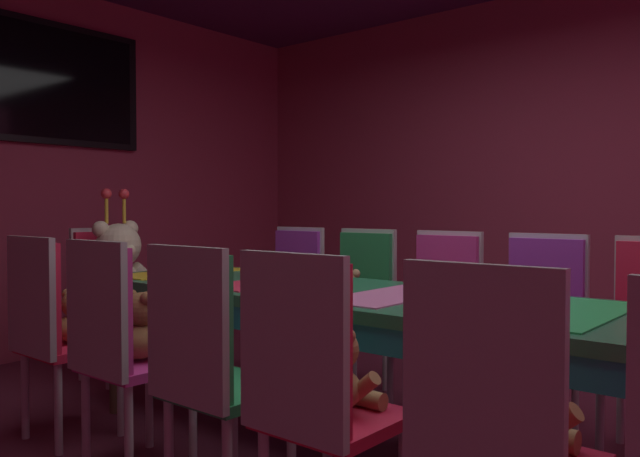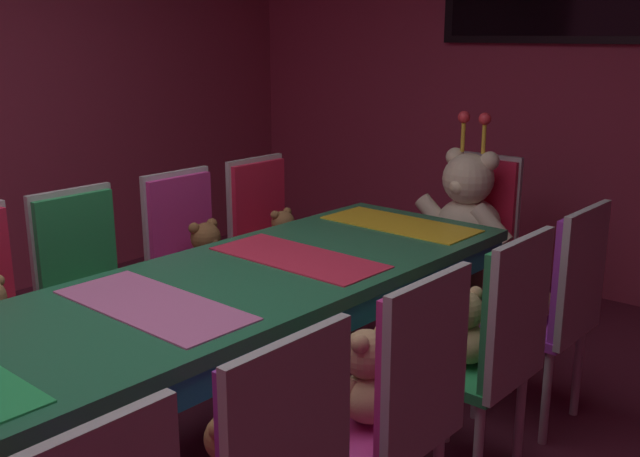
# 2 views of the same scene
# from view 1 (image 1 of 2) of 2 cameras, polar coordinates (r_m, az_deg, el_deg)

# --- Properties ---
(wall_back) EXTENTS (5.20, 0.12, 2.80)m
(wall_back) POSITION_cam_1_polar(r_m,az_deg,el_deg) (5.26, -23.87, 4.77)
(wall_back) COLOR #99334C
(wall_back) RESTS_ON ground_plane
(wall_right) EXTENTS (0.12, 6.40, 2.80)m
(wall_right) POSITION_cam_1_polar(r_m,az_deg,el_deg) (5.15, 22.94, 4.85)
(wall_right) COLOR #99334C
(wall_right) RESTS_ON ground_plane
(banquet_table) EXTENTS (0.90, 3.48, 0.75)m
(banquet_table) POSITION_cam_1_polar(r_m,az_deg,el_deg) (2.81, 6.81, -7.58)
(banquet_table) COLOR #26724C
(banquet_table) RESTS_ON ground_plane
(chair_left_1) EXTENTS (0.42, 0.41, 0.98)m
(chair_left_1) POSITION_cam_1_polar(r_m,az_deg,el_deg) (1.70, 15.18, -16.02)
(chair_left_1) COLOR red
(chair_left_1) RESTS_ON ground_plane
(teddy_left_1) EXTENTS (0.26, 0.33, 0.31)m
(teddy_left_1) POSITION_cam_1_polar(r_m,az_deg,el_deg) (1.83, 17.17, -14.89)
(teddy_left_1) COLOR #9E7247
(teddy_left_1) RESTS_ON chair_left_1
(chair_left_2) EXTENTS (0.42, 0.41, 0.98)m
(chair_left_2) POSITION_cam_1_polar(r_m,az_deg,el_deg) (2.00, -0.98, -13.24)
(chair_left_2) COLOR red
(chair_left_2) RESTS_ON ground_plane
(teddy_left_2) EXTENTS (0.23, 0.30, 0.28)m
(teddy_left_2) POSITION_cam_1_polar(r_m,az_deg,el_deg) (2.11, 1.65, -12.93)
(teddy_left_2) COLOR #9E7247
(teddy_left_2) RESTS_ON chair_left_2
(chair_left_3) EXTENTS (0.42, 0.41, 0.98)m
(chair_left_3) POSITION_cam_1_polar(r_m,az_deg,el_deg) (2.35, -10.29, -10.97)
(chair_left_3) COLOR #268C4C
(chair_left_3) RESTS_ON ground_plane
(chair_left_4) EXTENTS (0.42, 0.41, 0.98)m
(chair_left_4) POSITION_cam_1_polar(r_m,az_deg,el_deg) (2.82, -17.93, -8.88)
(chair_left_4) COLOR #CC338C
(chair_left_4) RESTS_ON ground_plane
(teddy_left_4) EXTENTS (0.25, 0.32, 0.30)m
(teddy_left_4) POSITION_cam_1_polar(r_m,az_deg,el_deg) (2.90, -15.47, -8.73)
(teddy_left_4) COLOR brown
(teddy_left_4) RESTS_ON chair_left_4
(chair_left_5) EXTENTS (0.42, 0.41, 0.98)m
(chair_left_5) POSITION_cam_1_polar(r_m,az_deg,el_deg) (3.29, -23.10, -7.39)
(chair_left_5) COLOR red
(chair_left_5) RESTS_ON ground_plane
(teddy_left_5) EXTENTS (0.21, 0.28, 0.26)m
(teddy_left_5) POSITION_cam_1_polar(r_m,az_deg,el_deg) (3.36, -20.92, -7.62)
(teddy_left_5) COLOR olive
(teddy_left_5) RESTS_ON chair_left_5
(chair_right_2) EXTENTS (0.42, 0.41, 0.98)m
(chair_right_2) POSITION_cam_1_polar(r_m,az_deg,el_deg) (3.44, 19.14, -6.95)
(chair_right_2) COLOR purple
(chair_right_2) RESTS_ON ground_plane
(teddy_right_2) EXTENTS (0.22, 0.28, 0.26)m
(teddy_right_2) POSITION_cam_1_polar(r_m,az_deg,el_deg) (3.32, 18.25, -7.71)
(teddy_right_2) COLOR olive
(teddy_right_2) RESTS_ON chair_right_2
(chair_right_3) EXTENTS (0.42, 0.41, 0.98)m
(chair_right_3) POSITION_cam_1_polar(r_m,az_deg,el_deg) (3.69, 10.84, -6.30)
(chair_right_3) COLOR #CC338C
(chair_right_3) RESTS_ON ground_plane
(teddy_right_3) EXTENTS (0.26, 0.33, 0.32)m
(teddy_right_3) POSITION_cam_1_polar(r_m,az_deg,el_deg) (3.56, 9.68, -6.62)
(teddy_right_3) COLOR tan
(teddy_right_3) RESTS_ON chair_right_3
(chair_right_4) EXTENTS (0.42, 0.41, 0.98)m
(chair_right_4) POSITION_cam_1_polar(r_m,az_deg,el_deg) (4.00, 3.66, -5.63)
(chair_right_4) COLOR #268C4C
(chair_right_4) RESTS_ON ground_plane
(teddy_right_4) EXTENTS (0.24, 0.31, 0.29)m
(teddy_right_4) POSITION_cam_1_polar(r_m,az_deg,el_deg) (3.89, 2.40, -6.05)
(teddy_right_4) COLOR tan
(teddy_right_4) RESTS_ON chair_right_4
(chair_right_5) EXTENTS (0.42, 0.41, 0.98)m
(chair_right_5) POSITION_cam_1_polar(r_m,az_deg,el_deg) (4.36, -2.46, -5.02)
(chair_right_5) COLOR purple
(chair_right_5) RESTS_ON ground_plane
(teddy_right_5) EXTENTS (0.24, 0.30, 0.29)m
(teddy_right_5) POSITION_cam_1_polar(r_m,az_deg,el_deg) (4.26, -3.78, -5.39)
(teddy_right_5) COLOR #9E7247
(teddy_right_5) RESTS_ON chair_right_5
(throne_chair) EXTENTS (0.41, 0.42, 0.98)m
(throne_chair) POSITION_cam_1_polar(r_m,az_deg,el_deg) (4.48, -18.55, -4.93)
(throne_chair) COLOR red
(throne_chair) RESTS_ON ground_plane
(king_teddy_bear) EXTENTS (0.61, 0.47, 0.78)m
(king_teddy_bear) POSITION_cam_1_polar(r_m,az_deg,el_deg) (4.33, -17.43, -3.65)
(king_teddy_bear) COLOR beige
(king_teddy_bear) RESTS_ON throne_chair
(wall_tv) EXTENTS (1.58, 0.06, 0.91)m
(wall_tv) POSITION_cam_1_polar(r_m,az_deg,el_deg) (5.25, -23.51, 11.92)
(wall_tv) COLOR black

